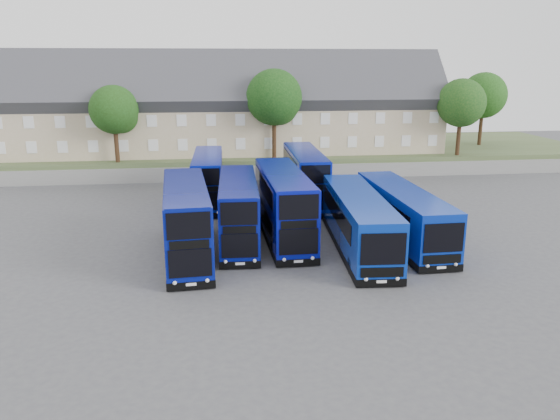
{
  "coord_description": "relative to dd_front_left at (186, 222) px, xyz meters",
  "views": [
    {
      "loc": [
        -4.32,
        -31.14,
        11.7
      ],
      "look_at": [
        -0.05,
        3.76,
        2.2
      ],
      "focal_mm": 35.0,
      "sensor_mm": 36.0,
      "label": 1
    }
  ],
  "objects": [
    {
      "name": "earth_bank",
      "position": [
        6.13,
        32.4,
        -1.21
      ],
      "size": [
        80.0,
        20.0,
        2.0
      ],
      "primitive_type": "cube",
      "color": "#475831",
      "rests_on": "ground"
    },
    {
      "name": "coach_east_a",
      "position": [
        10.9,
        0.06,
        -0.45
      ],
      "size": [
        3.54,
        13.29,
        3.6
      ],
      "rotation": [
        0.0,
        0.0,
        -0.06
      ],
      "color": "#092EA7",
      "rests_on": "ground"
    },
    {
      "name": "tree_east",
      "position": [
        28.28,
        23.5,
        5.18
      ],
      "size": [
        5.12,
        5.12,
        8.16
      ],
      "color": "#382314",
      "rests_on": "earth_bank"
    },
    {
      "name": "dd_front_mid",
      "position": [
        3.32,
        2.46,
        -0.13
      ],
      "size": [
        2.84,
        10.77,
        4.25
      ],
      "rotation": [
        0.0,
        0.0,
        -0.04
      ],
      "color": "#06107F",
      "rests_on": "ground"
    },
    {
      "name": "dd_front_left",
      "position": [
        0.0,
        0.0,
        0.0
      ],
      "size": [
        3.4,
        11.47,
        4.5
      ],
      "rotation": [
        0.0,
        0.0,
        0.07
      ],
      "color": "navy",
      "rests_on": "ground"
    },
    {
      "name": "coach_east_b",
      "position": [
        14.38,
        1.52,
        -0.49
      ],
      "size": [
        2.99,
        12.9,
        3.51
      ],
      "rotation": [
        0.0,
        0.0,
        0.02
      ],
      "color": "#0828A3",
      "rests_on": "ground"
    },
    {
      "name": "dd_rear_right",
      "position": [
        9.5,
        12.51,
        -0.02
      ],
      "size": [
        2.81,
        11.26,
        4.45
      ],
      "rotation": [
        0.0,
        0.0,
        -0.02
      ],
      "color": "#081795",
      "rests_on": "ground"
    },
    {
      "name": "terrace_row",
      "position": [
        3.14,
        28.4,
        4.39
      ],
      "size": [
        48.0,
        10.4,
        11.2
      ],
      "color": "tan",
      "rests_on": "earth_bank"
    },
    {
      "name": "retaining_wall",
      "position": [
        6.13,
        22.4,
        -1.46
      ],
      "size": [
        70.0,
        0.4,
        1.5
      ],
      "primitive_type": "cube",
      "color": "slate",
      "rests_on": "ground"
    },
    {
      "name": "tree_far",
      "position": [
        34.28,
        30.5,
        5.52
      ],
      "size": [
        5.44,
        5.44,
        8.67
      ],
      "color": "#382314",
      "rests_on": "earth_bank"
    },
    {
      "name": "dd_rear_left",
      "position": [
        1.26,
        13.29,
        -0.16
      ],
      "size": [
        2.63,
        10.55,
        4.17
      ],
      "rotation": [
        0.0,
        0.0,
        -0.02
      ],
      "color": "#091AA6",
      "rests_on": "ground"
    },
    {
      "name": "dd_front_right",
      "position": [
        6.42,
        2.87,
        0.05
      ],
      "size": [
        2.95,
        11.64,
        4.6
      ],
      "rotation": [
        0.0,
        0.0,
        0.03
      ],
      "color": "#080F99",
      "rests_on": "ground"
    },
    {
      "name": "tree_west",
      "position": [
        -7.72,
        23.5,
        4.84
      ],
      "size": [
        4.8,
        4.8,
        7.65
      ],
      "color": "#382314",
      "rests_on": "earth_bank"
    },
    {
      "name": "ground",
      "position": [
        6.13,
        -1.6,
        -2.21
      ],
      "size": [
        120.0,
        120.0,
        0.0
      ],
      "primitive_type": "plane",
      "color": "#47474C",
      "rests_on": "ground"
    },
    {
      "name": "tree_mid",
      "position": [
        8.28,
        24.0,
        5.86
      ],
      "size": [
        5.76,
        5.76,
        9.18
      ],
      "color": "#382314",
      "rests_on": "earth_bank"
    }
  ]
}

